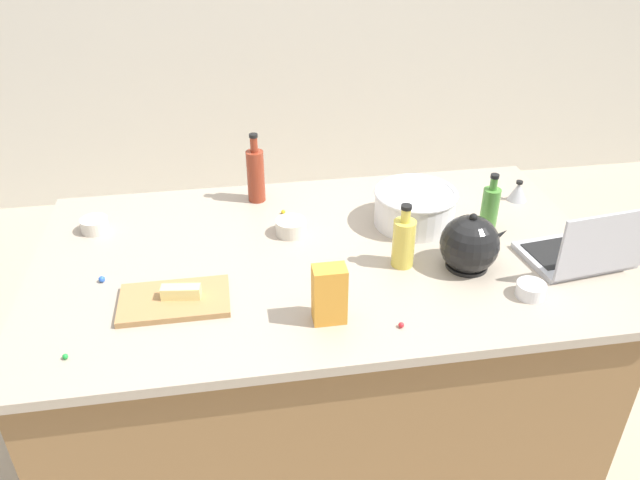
{
  "coord_description": "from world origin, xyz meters",
  "views": [
    {
      "loc": [
        -0.27,
        -1.65,
        1.98
      ],
      "look_at": [
        0.0,
        0.0,
        0.95
      ],
      "focal_mm": 35.03,
      "sensor_mm": 36.0,
      "label": 1
    }
  ],
  "objects": [
    {
      "name": "ground_plane",
      "position": [
        0.0,
        0.0,
        0.0
      ],
      "size": [
        12.0,
        12.0,
        0.0
      ],
      "primitive_type": "plane",
      "color": "#B7A88E"
    },
    {
      "name": "island_counter",
      "position": [
        0.0,
        0.0,
        0.45
      ],
      "size": [
        1.8,
        1.04,
        0.9
      ],
      "color": "olive",
      "rests_on": "ground"
    },
    {
      "name": "laptop",
      "position": [
        0.79,
        -0.19,
        0.95
      ],
      "size": [
        0.33,
        0.27,
        0.22
      ],
      "color": "#B7B7BC",
      "rests_on": "island_counter"
    },
    {
      "name": "mixing_bowl_large",
      "position": [
        0.35,
        0.14,
        0.97
      ],
      "size": [
        0.28,
        0.28,
        0.12
      ],
      "color": "white",
      "rests_on": "island_counter"
    },
    {
      "name": "bottle_soy",
      "position": [
        -0.17,
        0.4,
        1.0
      ],
      "size": [
        0.06,
        0.06,
        0.26
      ],
      "color": "maroon",
      "rests_on": "island_counter"
    },
    {
      "name": "bottle_olive",
      "position": [
        0.58,
        0.06,
        0.98
      ],
      "size": [
        0.06,
        0.06,
        0.2
      ],
      "color": "#4C8C38",
      "rests_on": "island_counter"
    },
    {
      "name": "bottle_oil",
      "position": [
        0.24,
        -0.1,
        0.98
      ],
      "size": [
        0.07,
        0.07,
        0.21
      ],
      "color": "#DBC64C",
      "rests_on": "island_counter"
    },
    {
      "name": "kettle",
      "position": [
        0.44,
        -0.15,
        0.98
      ],
      "size": [
        0.21,
        0.18,
        0.2
      ],
      "color": "black",
      "rests_on": "island_counter"
    },
    {
      "name": "cutting_board",
      "position": [
        -0.45,
        -0.19,
        0.91
      ],
      "size": [
        0.31,
        0.18,
        0.02
      ],
      "primitive_type": "cube",
      "color": "#AD7F4C",
      "rests_on": "island_counter"
    },
    {
      "name": "butter_stick_left",
      "position": [
        -0.43,
        -0.19,
        0.94
      ],
      "size": [
        0.11,
        0.05,
        0.04
      ],
      "primitive_type": "cube",
      "rotation": [
        0.0,
        0.0,
        -0.13
      ],
      "color": "#F4E58C",
      "rests_on": "cutting_board"
    },
    {
      "name": "ramekin_small",
      "position": [
        -0.08,
        0.14,
        0.93
      ],
      "size": [
        0.1,
        0.1,
        0.05
      ],
      "primitive_type": "cylinder",
      "color": "beige",
      "rests_on": "island_counter"
    },
    {
      "name": "ramekin_medium",
      "position": [
        -0.73,
        0.26,
        0.92
      ],
      "size": [
        0.09,
        0.09,
        0.05
      ],
      "primitive_type": "cylinder",
      "color": "beige",
      "rests_on": "island_counter"
    },
    {
      "name": "ramekin_wide",
      "position": [
        0.56,
        -0.32,
        0.92
      ],
      "size": [
        0.08,
        0.08,
        0.04
      ],
      "primitive_type": "cylinder",
      "color": "white",
      "rests_on": "island_counter"
    },
    {
      "name": "kitchen_timer",
      "position": [
        0.77,
        0.24,
        0.94
      ],
      "size": [
        0.07,
        0.07,
        0.08
      ],
      "color": "#B2B2B7",
      "rests_on": "island_counter"
    },
    {
      "name": "candy_bag",
      "position": [
        -0.03,
        -0.33,
        0.99
      ],
      "size": [
        0.09,
        0.06,
        0.17
      ],
      "primitive_type": "cube",
      "color": "gold",
      "rests_on": "island_counter"
    },
    {
      "name": "candy_0",
      "position": [
        0.79,
        -0.2,
        0.91
      ],
      "size": [
        0.02,
        0.02,
        0.02
      ],
      "primitive_type": "sphere",
      "color": "#CC3399",
      "rests_on": "island_counter"
    },
    {
      "name": "candy_1",
      "position": [
        -0.09,
        0.28,
        0.91
      ],
      "size": [
        0.01,
        0.01,
        0.01
      ],
      "primitive_type": "sphere",
      "color": "yellow",
      "rests_on": "island_counter"
    },
    {
      "name": "candy_2",
      "position": [
        -0.71,
        -0.38,
        0.91
      ],
      "size": [
        0.01,
        0.01,
        0.01
      ],
      "primitive_type": "sphere",
      "color": "green",
      "rests_on": "island_counter"
    },
    {
      "name": "candy_3",
      "position": [
        0.16,
        -0.4,
        0.91
      ],
      "size": [
        0.02,
        0.02,
        0.02
      ],
      "primitive_type": "sphere",
      "color": "red",
      "rests_on": "island_counter"
    },
    {
      "name": "candy_4",
      "position": [
        -0.67,
        -0.05,
        0.91
      ],
      "size": [
        0.02,
        0.02,
        0.02
      ],
      "primitive_type": "sphere",
      "color": "blue",
      "rests_on": "island_counter"
    }
  ]
}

